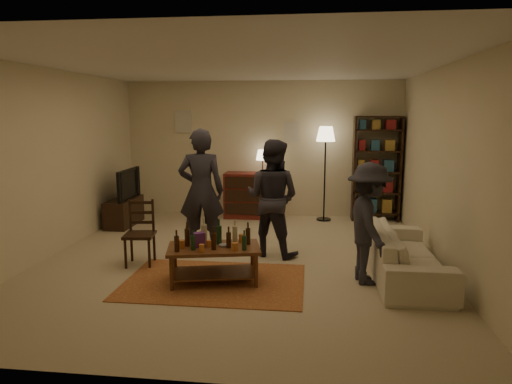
% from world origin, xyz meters
% --- Properties ---
extents(floor, '(6.00, 6.00, 0.00)m').
position_xyz_m(floor, '(0.00, 0.00, 0.00)').
color(floor, '#C6B793').
rests_on(floor, ground).
extents(room_shell, '(6.00, 6.00, 6.00)m').
position_xyz_m(room_shell, '(-0.65, 2.98, 1.81)').
color(room_shell, beige).
rests_on(room_shell, ground).
extents(rug, '(2.20, 1.50, 0.01)m').
position_xyz_m(rug, '(-0.17, -0.89, 0.01)').
color(rug, brown).
rests_on(rug, ground).
extents(coffee_table, '(1.21, 0.83, 0.79)m').
position_xyz_m(coffee_table, '(-0.17, -0.89, 0.40)').
color(coffee_table, brown).
rests_on(coffee_table, ground).
extents(dining_chair, '(0.44, 0.44, 0.91)m').
position_xyz_m(dining_chair, '(-1.32, -0.30, 0.47)').
color(dining_chair, black).
rests_on(dining_chair, ground).
extents(tv_stand, '(0.40, 1.00, 1.06)m').
position_xyz_m(tv_stand, '(-2.44, 1.80, 0.38)').
color(tv_stand, black).
rests_on(tv_stand, ground).
extents(dresser, '(1.00, 0.50, 1.36)m').
position_xyz_m(dresser, '(-0.19, 2.71, 0.48)').
color(dresser, maroon).
rests_on(dresser, ground).
extents(bookshelf, '(0.90, 0.34, 2.02)m').
position_xyz_m(bookshelf, '(2.25, 2.78, 1.03)').
color(bookshelf, black).
rests_on(bookshelf, ground).
extents(floor_lamp, '(0.36, 0.36, 1.82)m').
position_xyz_m(floor_lamp, '(1.26, 2.64, 1.55)').
color(floor_lamp, black).
rests_on(floor_lamp, ground).
extents(sofa, '(0.81, 2.08, 0.61)m').
position_xyz_m(sofa, '(2.20, -0.40, 0.30)').
color(sofa, beige).
rests_on(sofa, ground).
extents(person_left, '(0.72, 0.52, 1.85)m').
position_xyz_m(person_left, '(-0.62, 0.36, 0.92)').
color(person_left, '#25242C').
rests_on(person_left, ground).
extents(person_right, '(1.00, 0.89, 1.70)m').
position_xyz_m(person_right, '(0.44, 0.33, 0.85)').
color(person_right, '#2A2931').
rests_on(person_right, ground).
extents(person_by_sofa, '(0.70, 1.03, 1.48)m').
position_xyz_m(person_by_sofa, '(1.70, -0.66, 0.74)').
color(person_by_sofa, '#292931').
rests_on(person_by_sofa, ground).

